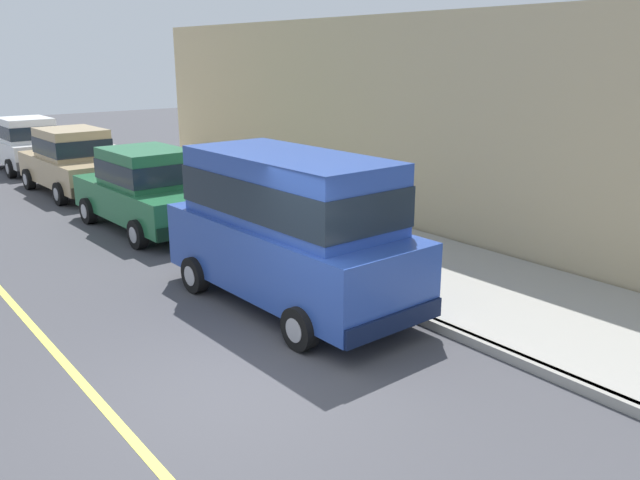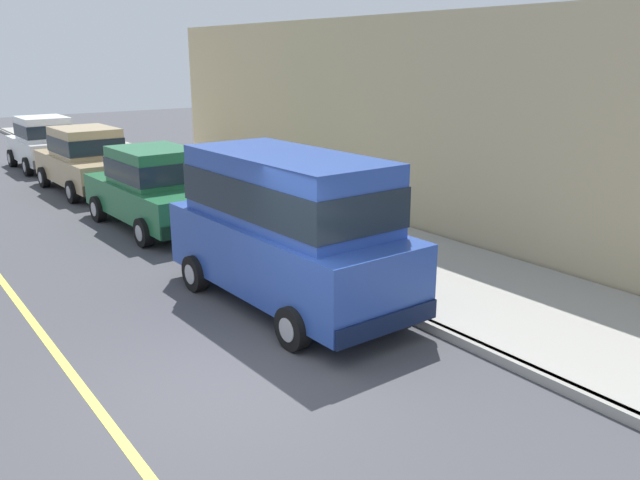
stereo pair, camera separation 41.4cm
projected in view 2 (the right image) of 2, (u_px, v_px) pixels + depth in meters
The scene contains 11 objects.
ground_plane at pixel (234, 384), 8.23m from camera, with size 80.00×80.00×0.00m, color #424247.
curb at pixel (417, 320), 10.01m from camera, with size 0.16×64.00×0.14m, color gray.
sidewalk at pixel (493, 295), 11.03m from camera, with size 3.60×64.00×0.14m, color #99968E.
lane_centre_line at pixel (109, 424), 7.32m from camera, with size 0.12×57.60×0.01m, color #E0D64C.
car_blue_van at pixel (287, 223), 10.49m from camera, with size 2.22×4.95×2.52m.
car_green_sedan at pixel (154, 187), 15.33m from camera, with size 2.14×4.65×1.92m.
car_tan_sedan at pixel (86, 159), 19.41m from camera, with size 2.13×4.65×1.92m.
car_white_hatchback at pixel (44, 142), 23.15m from camera, with size 1.99×3.82×1.88m.
dog_black at pixel (363, 242), 12.87m from camera, with size 0.73×0.35×0.49m.
fire_hydrant at pixel (253, 217), 14.63m from camera, with size 0.34×0.24×0.72m.
building_facade at pixel (378, 121), 15.84m from camera, with size 0.50×20.00×4.89m, color tan.
Camera 2 is at (-3.47, -6.62, 4.04)m, focal length 36.38 mm.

